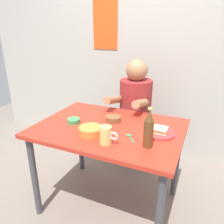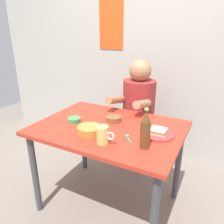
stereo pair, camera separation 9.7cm
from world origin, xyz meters
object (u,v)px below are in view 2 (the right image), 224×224
object	(u,v)px
beer_bottle	(145,130)
stool	(137,138)
dining_table	(109,137)
person_seated	(138,101)
sandwich	(159,131)
plate_orange	(158,134)
condiment_bowl_brown	(114,119)
beer_mug	(103,135)

from	to	relation	value
beer_bottle	stool	bearing A→B (deg)	113.63
dining_table	person_seated	xyz separation A→B (m)	(-0.00, 0.62, 0.12)
sandwich	plate_orange	bearing A→B (deg)	-3.58
stool	plate_orange	bearing A→B (deg)	-57.56
stool	plate_orange	xyz separation A→B (m)	(0.38, -0.60, 0.40)
sandwich	beer_bottle	distance (m)	0.23
beer_bottle	condiment_bowl_brown	distance (m)	0.47
beer_bottle	sandwich	bearing A→B (deg)	82.23
beer_bottle	person_seated	bearing A→B (deg)	113.93
dining_table	stool	size ratio (longest dim) A/B	2.44
condiment_bowl_brown	sandwich	bearing A→B (deg)	-10.47
beer_bottle	condiment_bowl_brown	xyz separation A→B (m)	(-0.36, 0.28, -0.10)
stool	person_seated	distance (m)	0.42
sandwich	beer_mug	world-z (taller)	beer_mug
person_seated	beer_bottle	xyz separation A→B (m)	(0.35, -0.80, 0.09)
stool	condiment_bowl_brown	size ratio (longest dim) A/B	3.75
person_seated	condiment_bowl_brown	distance (m)	0.52
dining_table	beer_mug	bearing A→B (deg)	-69.80
person_seated	plate_orange	world-z (taller)	person_seated
dining_table	sandwich	bearing A→B (deg)	4.58
dining_table	beer_bottle	size ratio (longest dim) A/B	4.20
person_seated	stool	bearing A→B (deg)	90.00
dining_table	stool	distance (m)	0.70
plate_orange	dining_table	bearing A→B (deg)	-175.42
dining_table	condiment_bowl_brown	bearing A→B (deg)	96.31
sandwich	condiment_bowl_brown	world-z (taller)	sandwich
sandwich	condiment_bowl_brown	xyz separation A→B (m)	(-0.39, 0.07, -0.01)
stool	beer_bottle	distance (m)	1.02
dining_table	person_seated	world-z (taller)	person_seated
dining_table	beer_mug	distance (m)	0.31
dining_table	stool	bearing A→B (deg)	90.34
dining_table	beer_mug	world-z (taller)	beer_mug
beer_mug	sandwich	bearing A→B (deg)	44.59
stool	condiment_bowl_brown	xyz separation A→B (m)	(-0.01, -0.53, 0.41)
dining_table	beer_mug	size ratio (longest dim) A/B	8.73
dining_table	person_seated	size ratio (longest dim) A/B	1.53
person_seated	dining_table	bearing A→B (deg)	-89.65
beer_bottle	condiment_bowl_brown	size ratio (longest dim) A/B	2.18
beer_mug	beer_bottle	world-z (taller)	beer_bottle
beer_mug	condiment_bowl_brown	size ratio (longest dim) A/B	1.05
plate_orange	beer_bottle	size ratio (longest dim) A/B	0.84
beer_mug	stool	bearing A→B (deg)	96.22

